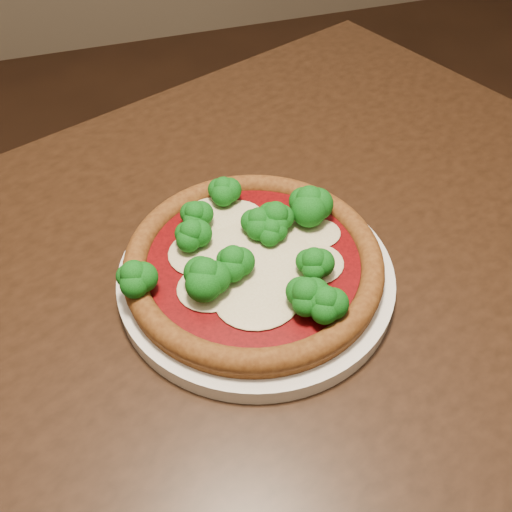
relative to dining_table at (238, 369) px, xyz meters
name	(u,v)px	position (x,y,z in m)	size (l,w,h in m)	color
floor	(307,434)	(0.20, 0.18, -0.65)	(4.00, 4.00, 0.00)	black
dining_table	(238,369)	(0.00, 0.00, 0.00)	(1.33, 1.15, 0.75)	black
plate	(256,277)	(0.03, 0.03, 0.11)	(0.28, 0.28, 0.02)	silver
pizza	(253,257)	(0.03, 0.04, 0.14)	(0.27, 0.26, 0.06)	brown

